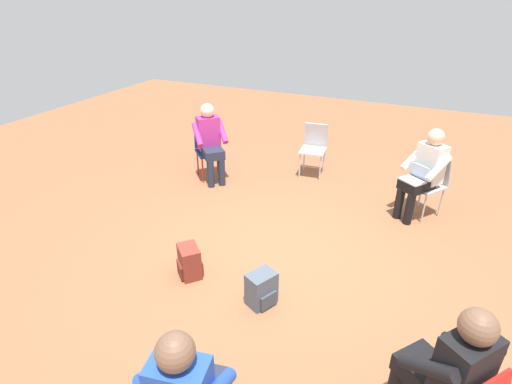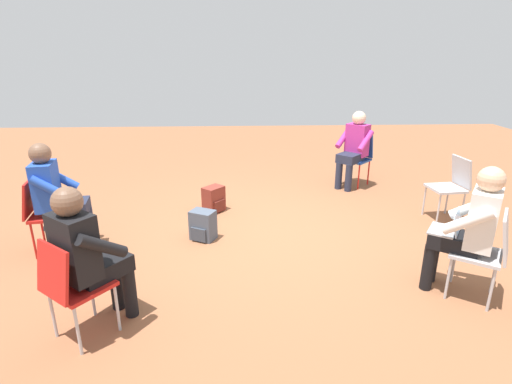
{
  "view_description": "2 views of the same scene",
  "coord_description": "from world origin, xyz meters",
  "px_view_note": "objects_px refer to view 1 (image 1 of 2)",
  "views": [
    {
      "loc": [
        3.57,
        1.34,
        2.84
      ],
      "look_at": [
        0.31,
        -0.14,
        0.99
      ],
      "focal_mm": 28.0,
      "sensor_mm": 36.0,
      "label": 1
    },
    {
      "loc": [
        0.32,
        4.5,
        2.13
      ],
      "look_at": [
        0.12,
        0.03,
        0.56
      ],
      "focal_mm": 28.0,
      "sensor_mm": 36.0,
      "label": 2
    }
  ],
  "objects_px": {
    "chair_southwest": "(208,148)",
    "person_with_laptop": "(424,170)",
    "person_in_magenta": "(210,139)",
    "backpack_by_empty_chair": "(190,263)",
    "backpack_near_laptop_user": "(261,290)",
    "chair_northwest": "(430,181)",
    "person_in_black": "(447,367)",
    "chair_west": "(314,146)"
  },
  "relations": [
    {
      "from": "person_in_black",
      "to": "chair_northwest",
      "type": "bearing_deg",
      "value": 42.43
    },
    {
      "from": "backpack_near_laptop_user",
      "to": "person_in_black",
      "type": "bearing_deg",
      "value": 65.67
    },
    {
      "from": "person_with_laptop",
      "to": "backpack_by_empty_chair",
      "type": "relative_size",
      "value": 3.44
    },
    {
      "from": "person_in_black",
      "to": "person_in_magenta",
      "type": "bearing_deg",
      "value": 87.09
    },
    {
      "from": "person_in_black",
      "to": "backpack_near_laptop_user",
      "type": "relative_size",
      "value": 3.44
    },
    {
      "from": "person_in_black",
      "to": "chair_southwest",
      "type": "bearing_deg",
      "value": 86.97
    },
    {
      "from": "person_in_magenta",
      "to": "backpack_by_empty_chair",
      "type": "relative_size",
      "value": 3.44
    },
    {
      "from": "chair_southwest",
      "to": "backpack_near_laptop_user",
      "type": "distance_m",
      "value": 3.19
    },
    {
      "from": "backpack_near_laptop_user",
      "to": "backpack_by_empty_chair",
      "type": "relative_size",
      "value": 1.0
    },
    {
      "from": "person_in_magenta",
      "to": "chair_northwest",
      "type": "bearing_deg",
      "value": 139.39
    },
    {
      "from": "chair_northwest",
      "to": "person_in_magenta",
      "type": "xyz_separation_m",
      "value": [
        0.28,
        -3.26,
        0.2
      ]
    },
    {
      "from": "chair_southwest",
      "to": "chair_northwest",
      "type": "bearing_deg",
      "value": 137.24
    },
    {
      "from": "chair_northwest",
      "to": "person_with_laptop",
      "type": "relative_size",
      "value": 0.69
    },
    {
      "from": "chair_west",
      "to": "backpack_near_laptop_user",
      "type": "bearing_deg",
      "value": 92.52
    },
    {
      "from": "chair_west",
      "to": "person_in_magenta",
      "type": "bearing_deg",
      "value": 26.71
    },
    {
      "from": "person_in_magenta",
      "to": "backpack_by_empty_chair",
      "type": "height_order",
      "value": "person_in_magenta"
    },
    {
      "from": "chair_west",
      "to": "person_with_laptop",
      "type": "distance_m",
      "value": 1.9
    },
    {
      "from": "person_with_laptop",
      "to": "chair_west",
      "type": "bearing_deg",
      "value": 11.83
    },
    {
      "from": "chair_southwest",
      "to": "person_in_black",
      "type": "xyz_separation_m",
      "value": [
        3.16,
        3.64,
        0.2
      ]
    },
    {
      "from": "person_with_laptop",
      "to": "backpack_by_empty_chair",
      "type": "distance_m",
      "value": 3.25
    },
    {
      "from": "person_in_black",
      "to": "backpack_by_empty_chair",
      "type": "bearing_deg",
      "value": 110.11
    },
    {
      "from": "chair_northwest",
      "to": "person_in_black",
      "type": "height_order",
      "value": "person_in_black"
    },
    {
      "from": "chair_west",
      "to": "chair_southwest",
      "type": "bearing_deg",
      "value": 21.35
    },
    {
      "from": "person_in_magenta",
      "to": "person_in_black",
      "type": "bearing_deg",
      "value": 93.55
    },
    {
      "from": "chair_west",
      "to": "backpack_by_empty_chair",
      "type": "relative_size",
      "value": 2.36
    },
    {
      "from": "person_in_black",
      "to": "backpack_near_laptop_user",
      "type": "height_order",
      "value": "person_in_black"
    },
    {
      "from": "chair_southwest",
      "to": "backpack_near_laptop_user",
      "type": "height_order",
      "value": "chair_southwest"
    },
    {
      "from": "person_with_laptop",
      "to": "person_in_black",
      "type": "height_order",
      "value": "same"
    },
    {
      "from": "chair_west",
      "to": "chair_northwest",
      "type": "relative_size",
      "value": 1.0
    },
    {
      "from": "person_with_laptop",
      "to": "backpack_near_laptop_user",
      "type": "distance_m",
      "value": 2.81
    },
    {
      "from": "chair_west",
      "to": "chair_northwest",
      "type": "distance_m",
      "value": 1.94
    },
    {
      "from": "chair_west",
      "to": "chair_southwest",
      "type": "relative_size",
      "value": 1.0
    },
    {
      "from": "chair_northwest",
      "to": "backpack_by_empty_chair",
      "type": "height_order",
      "value": "chair_northwest"
    },
    {
      "from": "chair_west",
      "to": "backpack_near_laptop_user",
      "type": "height_order",
      "value": "chair_west"
    },
    {
      "from": "chair_northwest",
      "to": "chair_west",
      "type": "bearing_deg",
      "value": 16.76
    },
    {
      "from": "chair_southwest",
      "to": "backpack_near_laptop_user",
      "type": "relative_size",
      "value": 2.36
    },
    {
      "from": "chair_southwest",
      "to": "person_with_laptop",
      "type": "distance_m",
      "value": 3.28
    },
    {
      "from": "chair_southwest",
      "to": "backpack_by_empty_chair",
      "type": "xyz_separation_m",
      "value": [
        2.36,
        1.14,
        -0.34
      ]
    },
    {
      "from": "person_in_black",
      "to": "backpack_near_laptop_user",
      "type": "bearing_deg",
      "value": 103.65
    },
    {
      "from": "backpack_near_laptop_user",
      "to": "backpack_by_empty_chair",
      "type": "distance_m",
      "value": 0.89
    },
    {
      "from": "person_with_laptop",
      "to": "person_in_magenta",
      "type": "bearing_deg",
      "value": 38.45
    },
    {
      "from": "chair_northwest",
      "to": "backpack_near_laptop_user",
      "type": "relative_size",
      "value": 2.36
    }
  ]
}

